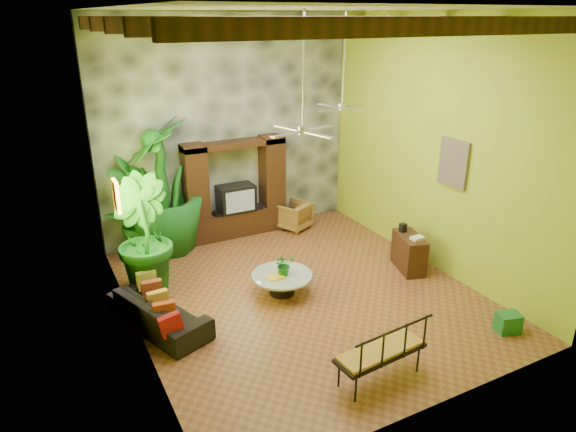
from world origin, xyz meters
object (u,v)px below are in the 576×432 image
sofa (159,311)px  wicker_armchair (294,215)px  ceiling_fan_front (303,117)px  entertainment_center (236,196)px  coffee_table (282,281)px  side_console (409,253)px  ceiling_fan_back (343,96)px  green_bin (508,323)px  tall_plant_c (162,186)px  tall_plant_a (135,205)px  tall_plant_b (141,236)px  iron_bench (384,350)px

sofa → wicker_armchair: size_ratio=2.71×
ceiling_fan_front → sofa: (-2.45, 0.49, -3.11)m
entertainment_center → coffee_table: 3.11m
wicker_armchair → side_console: side_console is taller
entertainment_center → ceiling_fan_back: (1.60, -1.94, 2.44)m
entertainment_center → green_bin: size_ratio=6.46×
sofa → green_bin: bearing=-139.0°
sofa → tall_plant_c: (0.94, 2.97, 1.19)m
sofa → tall_plant_a: size_ratio=0.88×
tall_plant_b → side_console: bearing=-17.9°
tall_plant_a → iron_bench: (2.10, -5.94, -0.58)m
ceiling_fan_front → coffee_table: (-0.12, 0.52, -3.15)m
coffee_table → wicker_armchair: bearing=57.8°
wicker_armchair → side_console: bearing=84.1°
tall_plant_b → tall_plant_c: bearing=62.6°
ceiling_fan_back → iron_bench: (-1.80, -3.99, -2.86)m
entertainment_center → ceiling_fan_front: size_ratio=1.29×
tall_plant_b → tall_plant_c: 1.88m
entertainment_center → iron_bench: 5.94m
sofa → wicker_armchair: 4.88m
tall_plant_a → tall_plant_c: (0.60, -0.09, 0.35)m
tall_plant_b → tall_plant_c: tall_plant_c is taller
wicker_armchair → ceiling_fan_back: bearing=72.4°
entertainment_center → tall_plant_a: (-2.30, 0.01, 0.16)m
tall_plant_a → entertainment_center: bearing=-0.3°
entertainment_center → iron_bench: (-0.20, -5.92, -0.42)m
ceiling_fan_front → iron_bench: size_ratio=1.31×
green_bin → iron_bench: bearing=-178.7°
entertainment_center → green_bin: (2.43, -5.87, -0.80)m
ceiling_fan_back → side_console: ceiling_fan_back is taller
tall_plant_c → wicker_armchair: bearing=-4.2°
ceiling_fan_back → sofa: size_ratio=0.93×
side_console → wicker_armchair: bearing=126.9°
ceiling_fan_front → side_console: bearing=4.5°
sofa → side_console: size_ratio=2.15×
iron_bench → green_bin: iron_bench is taller
entertainment_center → tall_plant_b: size_ratio=1.07×
iron_bench → sofa: bearing=125.4°
sofa → iron_bench: (2.45, -2.87, 0.25)m
tall_plant_c → side_console: 5.39m
ceiling_fan_front → wicker_armchair: ceiling_fan_front is taller
wicker_armchair → tall_plant_a: tall_plant_a is taller
ceiling_fan_back → wicker_armchair: size_ratio=2.53×
ceiling_fan_front → side_console: (2.64, 0.21, -3.03)m
wicker_armchair → tall_plant_b: tall_plant_b is taller
entertainment_center → tall_plant_a: size_ratio=1.06×
entertainment_center → ceiling_fan_front: ceiling_fan_front is taller
tall_plant_a → tall_plant_b: (-0.25, -1.73, -0.01)m
wicker_armchair → coffee_table: bearing=32.6°
tall_plant_b → ceiling_fan_front: bearing=-37.7°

